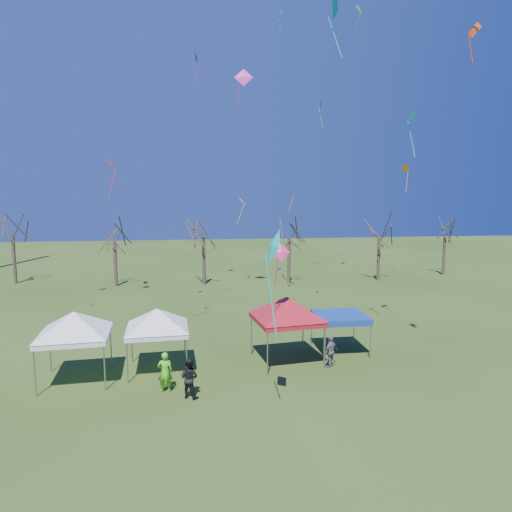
# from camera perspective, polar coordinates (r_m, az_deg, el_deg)

# --- Properties ---
(ground) EXTENTS (140.00, 140.00, 0.00)m
(ground) POSITION_cam_1_polar(r_m,az_deg,el_deg) (21.92, 1.69, -15.68)
(ground) COLOR #2D4716
(ground) RESTS_ON ground
(tree_0) EXTENTS (3.83, 3.83, 8.44)m
(tree_0) POSITION_cam_1_polar(r_m,az_deg,el_deg) (50.40, -28.27, 4.23)
(tree_0) COLOR #3D2D21
(tree_0) RESTS_ON ground
(tree_1) EXTENTS (3.42, 3.42, 7.54)m
(tree_1) POSITION_cam_1_polar(r_m,az_deg,el_deg) (45.19, -17.34, 3.62)
(tree_1) COLOR #3D2D21
(tree_1) RESTS_ON ground
(tree_2) EXTENTS (3.71, 3.71, 8.18)m
(tree_2) POSITION_cam_1_polar(r_m,az_deg,el_deg) (44.30, -6.62, 4.49)
(tree_2) COLOR #3D2D21
(tree_2) RESTS_ON ground
(tree_3) EXTENTS (3.59, 3.59, 7.91)m
(tree_3) POSITION_cam_1_polar(r_m,az_deg,el_deg) (44.97, 4.19, 4.30)
(tree_3) COLOR #3D2D21
(tree_3) RESTS_ON ground
(tree_4) EXTENTS (3.58, 3.58, 7.89)m
(tree_4) POSITION_cam_1_polar(r_m,az_deg,el_deg) (47.76, 15.23, 4.22)
(tree_4) COLOR #3D2D21
(tree_4) RESTS_ON ground
(tree_5) EXTENTS (3.39, 3.39, 7.46)m
(tree_5) POSITION_cam_1_polar(r_m,az_deg,el_deg) (53.40, 22.65, 3.88)
(tree_5) COLOR #3D2D21
(tree_5) RESTS_ON ground
(tent_white_west) EXTENTS (4.35, 4.35, 3.84)m
(tent_white_west) POSITION_cam_1_polar(r_m,az_deg,el_deg) (22.88, -21.84, -7.03)
(tent_white_west) COLOR gray
(tent_white_west) RESTS_ON ground
(tent_white_mid) EXTENTS (4.12, 4.12, 3.64)m
(tent_white_mid) POSITION_cam_1_polar(r_m,az_deg,el_deg) (23.08, -12.28, -6.94)
(tent_white_mid) COLOR gray
(tent_white_mid) RESTS_ON ground
(tent_red) EXTENTS (4.50, 4.50, 4.01)m
(tent_red) POSITION_cam_1_polar(r_m,az_deg,el_deg) (23.68, 3.89, -5.67)
(tent_red) COLOR gray
(tent_red) RESTS_ON ground
(tent_blue) EXTENTS (2.75, 2.75, 2.15)m
(tent_blue) POSITION_cam_1_polar(r_m,az_deg,el_deg) (25.81, 10.49, -7.54)
(tent_blue) COLOR gray
(tent_blue) RESTS_ON ground
(person_dark) EXTENTS (1.06, 0.99, 1.75)m
(person_dark) POSITION_cam_1_polar(r_m,az_deg,el_deg) (20.48, -8.34, -14.84)
(person_dark) COLOR black
(person_dark) RESTS_ON ground
(person_green) EXTENTS (0.68, 0.46, 1.82)m
(person_green) POSITION_cam_1_polar(r_m,az_deg,el_deg) (21.17, -11.30, -14.04)
(person_green) COLOR #58D121
(person_green) RESTS_ON ground
(person_grey) EXTENTS (1.01, 0.91, 1.65)m
(person_grey) POSITION_cam_1_polar(r_m,az_deg,el_deg) (23.82, 9.34, -11.71)
(person_grey) COLOR slate
(person_grey) RESTS_ON ground
(kite_2) EXTENTS (0.95, 1.37, 3.23)m
(kite_2) POSITION_cam_1_polar(r_m,az_deg,el_deg) (40.14, -17.59, 10.75)
(kite_2) COLOR red
(kite_2) RESTS_ON ground
(kite_1) EXTENTS (0.95, 0.50, 2.12)m
(kite_1) POSITION_cam_1_polar(r_m,az_deg,el_deg) (21.56, 3.13, 0.40)
(kite_1) COLOR #DE3178
(kite_1) RESTS_ON ground
(kite_6) EXTENTS (1.18, 1.18, 2.64)m
(kite_6) POSITION_cam_1_polar(r_m,az_deg,el_deg) (47.11, 12.80, 27.82)
(kite_6) COLOR green
(kite_6) RESTS_ON ground
(kite_22) EXTENTS (0.79, 0.89, 2.48)m
(kite_22) POSITION_cam_1_polar(r_m,az_deg,el_deg) (42.95, -1.83, 6.81)
(kite_22) COLOR yellow
(kite_22) RESTS_ON ground
(kite_5) EXTENTS (0.65, 1.33, 4.20)m
(kite_5) POSITION_cam_1_polar(r_m,az_deg,el_deg) (16.50, 2.13, 1.10)
(kite_5) COLOR #0DCEC2
(kite_5) RESTS_ON ground
(kite_25) EXTENTS (0.49, 0.79, 1.65)m
(kite_25) POSITION_cam_1_polar(r_m,az_deg,el_deg) (23.51, 25.59, 24.09)
(kite_25) COLOR #F14616
(kite_25) RESTS_ON ground
(kite_12) EXTENTS (0.98, 0.95, 2.87)m
(kite_12) POSITION_cam_1_polar(r_m,az_deg,el_deg) (49.56, 18.23, 10.32)
(kite_12) COLOR orange
(kite_12) RESTS_ON ground
(kite_24) EXTENTS (0.50, 0.85, 2.20)m
(kite_24) POSITION_cam_1_polar(r_m,az_deg,el_deg) (33.23, -7.44, 23.30)
(kite_24) COLOR #6A17A5
(kite_24) RESTS_ON ground
(kite_17) EXTENTS (1.07, 1.09, 2.77)m
(kite_17) POSITION_cam_1_polar(r_m,az_deg,el_deg) (29.11, 18.84, 16.15)
(kite_17) COLOR #0DD0B5
(kite_17) RESTS_ON ground
(kite_18) EXTENTS (0.48, 0.74, 1.90)m
(kite_18) POSITION_cam_1_polar(r_m,az_deg,el_deg) (32.56, 8.07, 18.22)
(kite_18) COLOR green
(kite_18) RESTS_ON ground
(kite_19) EXTENTS (0.60, 0.83, 2.09)m
(kite_19) POSITION_cam_1_polar(r_m,az_deg,el_deg) (39.47, 4.27, 7.81)
(kite_19) COLOR #D62F96
(kite_19) RESTS_ON ground
(kite_11) EXTENTS (1.56, 0.89, 3.31)m
(kite_11) POSITION_cam_1_polar(r_m,az_deg,el_deg) (38.20, -1.57, 21.42)
(kite_11) COLOR #EA34AD
(kite_11) RESTS_ON ground
(kite_27) EXTENTS (0.82, 0.98, 2.52)m
(kite_27) POSITION_cam_1_polar(r_m,az_deg,el_deg) (21.93, 9.74, 28.25)
(kite_27) COLOR #0CBE97
(kite_27) RESTS_ON ground
(kite_15) EXTENTS (0.32, 0.75, 1.55)m
(kite_15) POSITION_cam_1_polar(r_m,az_deg,el_deg) (33.50, 3.01, 27.82)
(kite_15) COLOR blue
(kite_15) RESTS_ON ground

